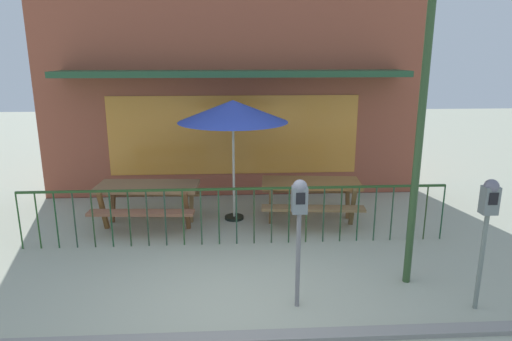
% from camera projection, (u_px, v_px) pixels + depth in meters
% --- Properties ---
extents(ground, '(40.00, 40.00, 0.00)m').
position_uv_depth(ground, '(240.00, 307.00, 5.58)').
color(ground, '#A9AE97').
extents(pub_storefront, '(8.23, 1.38, 5.19)m').
position_uv_depth(pub_storefront, '(233.00, 77.00, 9.58)').
color(pub_storefront, brown).
rests_on(pub_storefront, ground).
extents(patio_fence_front, '(6.93, 0.04, 0.97)m').
position_uv_depth(patio_fence_front, '(236.00, 206.00, 7.28)').
color(patio_fence_front, '#24491F').
rests_on(patio_fence_front, ground).
extents(picnic_table_left, '(1.88, 1.47, 0.79)m').
position_uv_depth(picnic_table_left, '(148.00, 193.00, 8.10)').
color(picnic_table_left, '#86603F').
rests_on(picnic_table_left, ground).
extents(picnic_table_right, '(1.92, 1.52, 0.79)m').
position_uv_depth(picnic_table_right, '(311.00, 190.00, 8.32)').
color(picnic_table_right, '#935F30').
rests_on(picnic_table_right, ground).
extents(patio_umbrella, '(2.00, 2.00, 2.25)m').
position_uv_depth(patio_umbrella, '(233.00, 112.00, 8.06)').
color(patio_umbrella, black).
rests_on(patio_umbrella, ground).
extents(parking_meter_near, '(0.18, 0.17, 1.64)m').
position_uv_depth(parking_meter_near, '(299.00, 210.00, 5.30)').
color(parking_meter_near, slate).
rests_on(parking_meter_near, ground).
extents(parking_meter_far, '(0.18, 0.17, 1.66)m').
position_uv_depth(parking_meter_far, '(488.00, 211.00, 5.24)').
color(parking_meter_far, gray).
rests_on(parking_meter_far, ground).
extents(street_lamp, '(0.28, 0.28, 3.98)m').
position_uv_depth(street_lamp, '(424.00, 92.00, 5.56)').
color(street_lamp, '#304D29').
rests_on(street_lamp, ground).
extents(curb_edge, '(11.52, 0.20, 0.11)m').
position_uv_depth(curb_edge, '(241.00, 340.00, 4.95)').
color(curb_edge, gray).
rests_on(curb_edge, ground).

